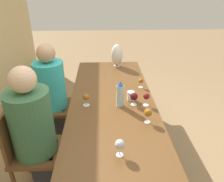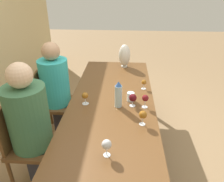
{
  "view_description": "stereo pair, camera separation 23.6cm",
  "coord_description": "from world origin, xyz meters",
  "px_view_note": "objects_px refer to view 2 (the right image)",
  "views": [
    {
      "loc": [
        -2.1,
        0.1,
        1.92
      ],
      "look_at": [
        -0.0,
        0.0,
        0.82
      ],
      "focal_mm": 35.0,
      "sensor_mm": 36.0,
      "label": 1
    },
    {
      "loc": [
        -2.1,
        -0.14,
        1.92
      ],
      "look_at": [
        -0.0,
        0.0,
        0.82
      ],
      "focal_mm": 35.0,
      "sensor_mm": 36.0,
      "label": 2
    }
  ],
  "objects_px": {
    "vase": "(124,56)",
    "wine_glass_4": "(107,145)",
    "chair_far": "(52,101)",
    "water_bottle": "(118,95)",
    "wine_glass_3": "(133,98)",
    "wine_glass_1": "(143,115)",
    "person_far": "(57,89)",
    "water_tumbler": "(131,97)",
    "wine_glass_0": "(85,96)",
    "wine_glass_2": "(145,98)",
    "chair_near": "(27,141)",
    "wine_glass_5": "(144,83)",
    "person_near": "(32,125)"
  },
  "relations": [
    {
      "from": "water_bottle",
      "to": "wine_glass_1",
      "type": "xyz_separation_m",
      "value": [
        -0.3,
        -0.23,
        -0.04
      ]
    },
    {
      "from": "water_tumbler",
      "to": "wine_glass_0",
      "type": "relative_size",
      "value": 0.74
    },
    {
      "from": "wine_glass_3",
      "to": "wine_glass_4",
      "type": "height_order",
      "value": "wine_glass_4"
    },
    {
      "from": "water_bottle",
      "to": "wine_glass_0",
      "type": "height_order",
      "value": "water_bottle"
    },
    {
      "from": "water_tumbler",
      "to": "vase",
      "type": "distance_m",
      "value": 1.04
    },
    {
      "from": "wine_glass_3",
      "to": "chair_far",
      "type": "height_order",
      "value": "chair_far"
    },
    {
      "from": "water_bottle",
      "to": "wine_glass_1",
      "type": "distance_m",
      "value": 0.38
    },
    {
      "from": "wine_glass_0",
      "to": "wine_glass_2",
      "type": "distance_m",
      "value": 0.63
    },
    {
      "from": "water_bottle",
      "to": "chair_near",
      "type": "distance_m",
      "value": 1.01
    },
    {
      "from": "wine_glass_2",
      "to": "wine_glass_4",
      "type": "height_order",
      "value": "same"
    },
    {
      "from": "water_tumbler",
      "to": "wine_glass_4",
      "type": "height_order",
      "value": "wine_glass_4"
    },
    {
      "from": "wine_glass_0",
      "to": "wine_glass_5",
      "type": "xyz_separation_m",
      "value": [
        0.4,
        -0.64,
        -0.01
      ]
    },
    {
      "from": "vase",
      "to": "wine_glass_3",
      "type": "bearing_deg",
      "value": -174.67
    },
    {
      "from": "water_tumbler",
      "to": "wine_glass_2",
      "type": "distance_m",
      "value": 0.2
    },
    {
      "from": "wine_glass_3",
      "to": "wine_glass_2",
      "type": "bearing_deg",
      "value": -98.11
    },
    {
      "from": "vase",
      "to": "wine_glass_1",
      "type": "relative_size",
      "value": 2.38
    },
    {
      "from": "water_bottle",
      "to": "vase",
      "type": "distance_m",
      "value": 1.15
    },
    {
      "from": "vase",
      "to": "chair_far",
      "type": "xyz_separation_m",
      "value": [
        -0.71,
        0.92,
        -0.39
      ]
    },
    {
      "from": "wine_glass_2",
      "to": "chair_near",
      "type": "distance_m",
      "value": 1.24
    },
    {
      "from": "water_tumbler",
      "to": "wine_glass_3",
      "type": "height_order",
      "value": "wine_glass_3"
    },
    {
      "from": "water_bottle",
      "to": "wine_glass_3",
      "type": "distance_m",
      "value": 0.16
    },
    {
      "from": "wine_glass_3",
      "to": "water_tumbler",
      "type": "bearing_deg",
      "value": 10.35
    },
    {
      "from": "water_tumbler",
      "to": "chair_near",
      "type": "relative_size",
      "value": 0.11
    },
    {
      "from": "person_far",
      "to": "vase",
      "type": "bearing_deg",
      "value": -49.55
    },
    {
      "from": "water_bottle",
      "to": "chair_near",
      "type": "xyz_separation_m",
      "value": [
        -0.35,
        0.87,
        -0.36
      ]
    },
    {
      "from": "water_bottle",
      "to": "person_far",
      "type": "xyz_separation_m",
      "value": [
        0.44,
        0.79,
        -0.18
      ]
    },
    {
      "from": "wine_glass_0",
      "to": "wine_glass_1",
      "type": "relative_size",
      "value": 0.94
    },
    {
      "from": "wine_glass_2",
      "to": "chair_near",
      "type": "relative_size",
      "value": 0.15
    },
    {
      "from": "wine_glass_5",
      "to": "person_far",
      "type": "relative_size",
      "value": 0.09
    },
    {
      "from": "water_tumbler",
      "to": "chair_far",
      "type": "bearing_deg",
      "value": 72.47
    },
    {
      "from": "vase",
      "to": "wine_glass_4",
      "type": "relative_size",
      "value": 2.38
    },
    {
      "from": "water_bottle",
      "to": "chair_near",
      "type": "bearing_deg",
      "value": 112.06
    },
    {
      "from": "chair_far",
      "to": "person_far",
      "type": "height_order",
      "value": "person_far"
    },
    {
      "from": "water_bottle",
      "to": "wine_glass_2",
      "type": "relative_size",
      "value": 2.02
    },
    {
      "from": "wine_glass_2",
      "to": "wine_glass_5",
      "type": "height_order",
      "value": "wine_glass_2"
    },
    {
      "from": "wine_glass_1",
      "to": "wine_glass_3",
      "type": "xyz_separation_m",
      "value": [
        0.32,
        0.08,
        -0.01
      ]
    },
    {
      "from": "wine_glass_0",
      "to": "chair_far",
      "type": "relative_size",
      "value": 0.14
    },
    {
      "from": "wine_glass_4",
      "to": "person_near",
      "type": "distance_m",
      "value": 0.83
    },
    {
      "from": "wine_glass_1",
      "to": "wine_glass_3",
      "type": "bearing_deg",
      "value": 14.71
    },
    {
      "from": "person_near",
      "to": "water_bottle",
      "type": "bearing_deg",
      "value": -65.87
    },
    {
      "from": "wine_glass_5",
      "to": "person_near",
      "type": "xyz_separation_m",
      "value": [
        -0.78,
        1.08,
        -0.11
      ]
    },
    {
      "from": "wine_glass_3",
      "to": "chair_near",
      "type": "xyz_separation_m",
      "value": [
        -0.37,
        1.02,
        -0.31
      ]
    },
    {
      "from": "vase",
      "to": "wine_glass_5",
      "type": "xyz_separation_m",
      "value": [
        -0.73,
        -0.25,
        -0.09
      ]
    },
    {
      "from": "wine_glass_1",
      "to": "chair_near",
      "type": "height_order",
      "value": "chair_near"
    },
    {
      "from": "wine_glass_0",
      "to": "wine_glass_3",
      "type": "distance_m",
      "value": 0.5
    },
    {
      "from": "wine_glass_1",
      "to": "person_far",
      "type": "bearing_deg",
      "value": 54.0
    },
    {
      "from": "wine_glass_5",
      "to": "person_far",
      "type": "xyz_separation_m",
      "value": [
        0.02,
        1.08,
        -0.13
      ]
    },
    {
      "from": "water_tumbler",
      "to": "chair_far",
      "type": "distance_m",
      "value": 1.08
    },
    {
      "from": "wine_glass_4",
      "to": "chair_far",
      "type": "relative_size",
      "value": 0.15
    },
    {
      "from": "water_bottle",
      "to": "wine_glass_3",
      "type": "xyz_separation_m",
      "value": [
        0.02,
        -0.15,
        -0.05
      ]
    }
  ]
}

